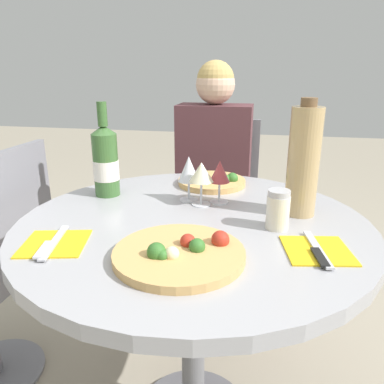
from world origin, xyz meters
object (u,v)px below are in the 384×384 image
(seated_diner, at_px, (211,205))
(pizza_large, at_px, (180,253))
(chair_behind_diner, at_px, (215,211))
(wine_bottle, at_px, (106,161))
(tall_carafe, at_px, (303,161))
(dining_table, at_px, (193,254))

(seated_diner, xyz_separation_m, pizza_large, (0.07, -0.92, 0.22))
(chair_behind_diner, height_order, seated_diner, seated_diner)
(seated_diner, distance_m, wine_bottle, 0.68)
(tall_carafe, bearing_deg, seated_diner, 120.97)
(seated_diner, relative_size, wine_bottle, 3.84)
(dining_table, bearing_deg, wine_bottle, 154.12)
(chair_behind_diner, xyz_separation_m, wine_bottle, (-0.28, -0.67, 0.41))
(pizza_large, relative_size, wine_bottle, 0.97)
(chair_behind_diner, relative_size, tall_carafe, 2.71)
(chair_behind_diner, height_order, tall_carafe, tall_carafe)
(wine_bottle, bearing_deg, tall_carafe, -4.67)
(pizza_large, xyz_separation_m, tall_carafe, (0.28, 0.34, 0.15))
(pizza_large, xyz_separation_m, wine_bottle, (-0.35, 0.39, 0.10))
(dining_table, distance_m, pizza_large, 0.26)
(pizza_large, height_order, wine_bottle, wine_bottle)
(wine_bottle, bearing_deg, chair_behind_diner, 67.65)
(seated_diner, height_order, wine_bottle, seated_diner)
(wine_bottle, xyz_separation_m, tall_carafe, (0.63, -0.05, 0.04))
(seated_diner, bearing_deg, dining_table, 94.38)
(pizza_large, distance_m, tall_carafe, 0.46)
(tall_carafe, bearing_deg, wine_bottle, 175.33)
(dining_table, relative_size, chair_behind_diner, 1.10)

